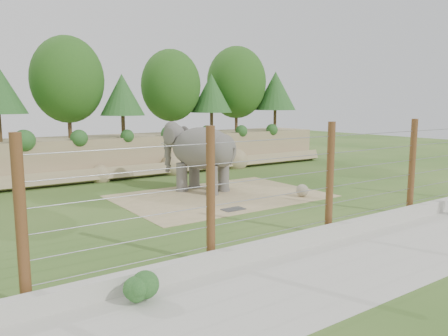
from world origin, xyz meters
TOP-DOWN VIEW (x-y plane):
  - ground at (0.00, 0.00)m, footprint 90.00×90.00m
  - back_embankment at (0.59, 12.68)m, footprint 30.00×5.52m
  - dirt_patch at (0.50, 3.00)m, footprint 10.00×7.00m
  - drain_grate at (-0.68, 0.32)m, footprint 1.00×0.60m
  - elephant at (0.43, 4.59)m, footprint 3.54×4.79m
  - stone_ball at (3.74, 0.54)m, footprint 0.62×0.62m
  - retaining_wall at (0.00, -5.00)m, footprint 26.00×0.35m
  - walkway at (0.00, -7.00)m, footprint 26.00×4.00m
  - barrier_fence at (0.00, -4.50)m, footprint 20.26×0.26m
  - walkway_shrub at (-7.70, -5.80)m, footprint 0.68×0.68m

SIDE VIEW (x-z plane):
  - ground at x=0.00m, z-range 0.00..0.00m
  - walkway at x=0.00m, z-range 0.00..0.01m
  - dirt_patch at x=0.50m, z-range 0.00..0.02m
  - drain_grate at x=-0.68m, z-range 0.02..0.05m
  - retaining_wall at x=0.00m, z-range 0.00..0.50m
  - stone_ball at x=3.74m, z-range 0.02..0.64m
  - walkway_shrub at x=-7.70m, z-range 0.01..0.69m
  - elephant at x=0.43m, z-range 0.00..3.56m
  - barrier_fence at x=0.00m, z-range 0.00..4.00m
  - back_embankment at x=0.59m, z-range -0.42..8.35m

